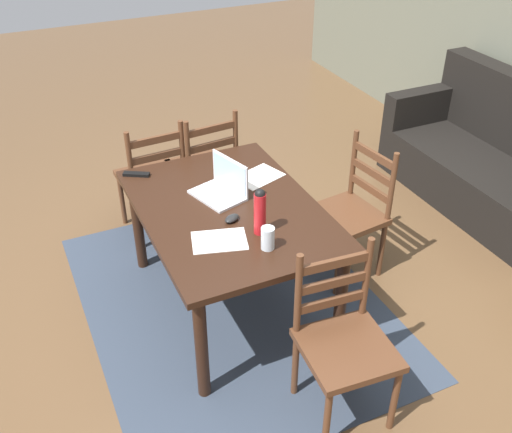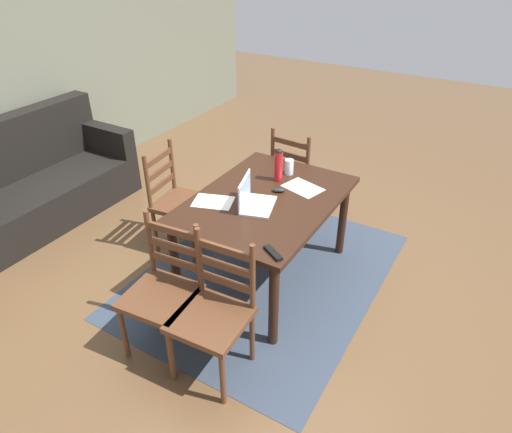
{
  "view_description": "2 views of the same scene",
  "coord_description": "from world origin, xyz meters",
  "px_view_note": "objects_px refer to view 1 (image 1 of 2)",
  "views": [
    {
      "loc": [
        2.73,
        -1.08,
        2.63
      ],
      "look_at": [
        0.07,
        0.15,
        0.68
      ],
      "focal_mm": 41.39,
      "sensor_mm": 36.0,
      "label": 1
    },
    {
      "loc": [
        -2.67,
        -1.5,
        2.49
      ],
      "look_at": [
        -0.1,
        0.03,
        0.62
      ],
      "focal_mm": 32.26,
      "sensor_mm": 36.0,
      "label": 2
    }
  ],
  "objects_px": {
    "chair_far_head": "(350,213)",
    "couch": "(494,163)",
    "chair_left_far": "(204,168)",
    "water_bottle": "(260,211)",
    "computer_mouse": "(232,218)",
    "chair_left_near": "(153,179)",
    "chair_right_far": "(344,342)",
    "laptop": "(223,186)",
    "drinking_glass": "(268,238)",
    "tv_remote": "(136,174)",
    "dining_table": "(229,220)"
  },
  "relations": [
    {
      "from": "chair_left_far",
      "to": "laptop",
      "type": "distance_m",
      "value": 0.93
    },
    {
      "from": "chair_left_far",
      "to": "computer_mouse",
      "type": "bearing_deg",
      "value": -12.11
    },
    {
      "from": "computer_mouse",
      "to": "tv_remote",
      "type": "height_order",
      "value": "computer_mouse"
    },
    {
      "from": "dining_table",
      "to": "drinking_glass",
      "type": "distance_m",
      "value": 0.49
    },
    {
      "from": "chair_left_near",
      "to": "computer_mouse",
      "type": "bearing_deg",
      "value": 8.07
    },
    {
      "from": "chair_far_head",
      "to": "chair_left_far",
      "type": "bearing_deg",
      "value": -145.89
    },
    {
      "from": "laptop",
      "to": "water_bottle",
      "type": "height_order",
      "value": "water_bottle"
    },
    {
      "from": "chair_left_near",
      "to": "chair_right_far",
      "type": "bearing_deg",
      "value": 11.49
    },
    {
      "from": "laptop",
      "to": "drinking_glass",
      "type": "xyz_separation_m",
      "value": [
        0.61,
        0.01,
        0.01
      ]
    },
    {
      "from": "chair_right_far",
      "to": "drinking_glass",
      "type": "bearing_deg",
      "value": -162.31
    },
    {
      "from": "dining_table",
      "to": "laptop",
      "type": "xyz_separation_m",
      "value": [
        -0.15,
        0.03,
        0.15
      ]
    },
    {
      "from": "chair_left_far",
      "to": "computer_mouse",
      "type": "relative_size",
      "value": 9.5
    },
    {
      "from": "drinking_glass",
      "to": "tv_remote",
      "type": "xyz_separation_m",
      "value": [
        -1.06,
        -0.43,
        -0.05
      ]
    },
    {
      "from": "chair_left_far",
      "to": "chair_right_far",
      "type": "height_order",
      "value": "same"
    },
    {
      "from": "dining_table",
      "to": "chair_left_near",
      "type": "xyz_separation_m",
      "value": [
        -0.99,
        -0.2,
        -0.19
      ]
    },
    {
      "from": "chair_left_far",
      "to": "computer_mouse",
      "type": "xyz_separation_m",
      "value": [
        1.14,
        -0.24,
        0.3
      ]
    },
    {
      "from": "couch",
      "to": "tv_remote",
      "type": "relative_size",
      "value": 10.59
    },
    {
      "from": "dining_table",
      "to": "couch",
      "type": "distance_m",
      "value": 2.46
    },
    {
      "from": "dining_table",
      "to": "chair_left_far",
      "type": "relative_size",
      "value": 1.48
    },
    {
      "from": "drinking_glass",
      "to": "computer_mouse",
      "type": "distance_m",
      "value": 0.33
    },
    {
      "from": "couch",
      "to": "water_bottle",
      "type": "height_order",
      "value": "water_bottle"
    },
    {
      "from": "dining_table",
      "to": "water_bottle",
      "type": "xyz_separation_m",
      "value": [
        0.31,
        0.06,
        0.24
      ]
    },
    {
      "from": "dining_table",
      "to": "couch",
      "type": "bearing_deg",
      "value": 96.58
    },
    {
      "from": "chair_left_far",
      "to": "tv_remote",
      "type": "bearing_deg",
      "value": -56.52
    },
    {
      "from": "chair_far_head",
      "to": "water_bottle",
      "type": "relative_size",
      "value": 3.42
    },
    {
      "from": "chair_right_far",
      "to": "chair_left_far",
      "type": "bearing_deg",
      "value": 179.98
    },
    {
      "from": "chair_right_far",
      "to": "laptop",
      "type": "distance_m",
      "value": 1.21
    },
    {
      "from": "chair_far_head",
      "to": "chair_left_near",
      "type": "height_order",
      "value": "same"
    },
    {
      "from": "chair_far_head",
      "to": "computer_mouse",
      "type": "relative_size",
      "value": 9.5
    },
    {
      "from": "couch",
      "to": "computer_mouse",
      "type": "bearing_deg",
      "value": -80.3
    },
    {
      "from": "couch",
      "to": "tv_remote",
      "type": "distance_m",
      "value": 2.87
    },
    {
      "from": "water_bottle",
      "to": "computer_mouse",
      "type": "bearing_deg",
      "value": -150.6
    },
    {
      "from": "water_bottle",
      "to": "chair_left_far",
      "type": "bearing_deg",
      "value": 173.54
    },
    {
      "from": "chair_far_head",
      "to": "couch",
      "type": "height_order",
      "value": "couch"
    },
    {
      "from": "chair_far_head",
      "to": "tv_remote",
      "type": "height_order",
      "value": "chair_far_head"
    },
    {
      "from": "chair_left_far",
      "to": "couch",
      "type": "xyz_separation_m",
      "value": [
        0.71,
        2.23,
        -0.11
      ]
    },
    {
      "from": "chair_left_far",
      "to": "chair_left_near",
      "type": "height_order",
      "value": "same"
    },
    {
      "from": "laptop",
      "to": "computer_mouse",
      "type": "distance_m",
      "value": 0.3
    },
    {
      "from": "computer_mouse",
      "to": "couch",
      "type": "bearing_deg",
      "value": 71.89
    },
    {
      "from": "tv_remote",
      "to": "chair_right_far",
      "type": "bearing_deg",
      "value": -129.14
    },
    {
      "from": "drinking_glass",
      "to": "computer_mouse",
      "type": "height_order",
      "value": "drinking_glass"
    },
    {
      "from": "chair_far_head",
      "to": "couch",
      "type": "bearing_deg",
      "value": 100.03
    },
    {
      "from": "chair_right_far",
      "to": "chair_left_near",
      "type": "xyz_separation_m",
      "value": [
        -1.99,
        -0.4,
        0.0
      ]
    },
    {
      "from": "drinking_glass",
      "to": "chair_right_far",
      "type": "bearing_deg",
      "value": 17.69
    },
    {
      "from": "computer_mouse",
      "to": "tv_remote",
      "type": "bearing_deg",
      "value": 177.96
    },
    {
      "from": "dining_table",
      "to": "chair_right_far",
      "type": "xyz_separation_m",
      "value": [
        0.99,
        0.2,
        -0.19
      ]
    },
    {
      "from": "drinking_glass",
      "to": "computer_mouse",
      "type": "bearing_deg",
      "value": -167.12
    },
    {
      "from": "chair_left_near",
      "to": "laptop",
      "type": "relative_size",
      "value": 2.56
    },
    {
      "from": "water_bottle",
      "to": "drinking_glass",
      "type": "xyz_separation_m",
      "value": [
        0.15,
        -0.02,
        -0.08
      ]
    },
    {
      "from": "laptop",
      "to": "tv_remote",
      "type": "xyz_separation_m",
      "value": [
        -0.45,
        -0.42,
        -0.05
      ]
    }
  ]
}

